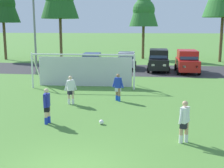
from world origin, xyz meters
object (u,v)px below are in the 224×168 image
(player_midfield_center, at_px, (47,106))
(parked_car_slot_left, at_px, (126,60))
(parked_car_slot_center, at_px, (187,61))
(player_defender_far, at_px, (71,90))
(player_winger_right, at_px, (184,122))
(street_lamp, at_px, (37,33))
(parked_car_slot_far_left, at_px, (92,61))
(soccer_ball, at_px, (101,122))
(player_striker_near, at_px, (118,87))
(parked_car_slot_center_left, at_px, (158,60))
(soccer_goal, at_px, (84,69))

(player_midfield_center, height_order, parked_car_slot_left, parked_car_slot_left)
(parked_car_slot_left, distance_m, parked_car_slot_center, 6.52)
(player_defender_far, xyz_separation_m, parked_car_slot_center, (7.97, 13.30, 0.29))
(player_winger_right, xyz_separation_m, street_lamp, (-11.73, 15.49, 3.02))
(player_winger_right, xyz_separation_m, parked_car_slot_far_left, (-7.34, 18.98, 0.05))
(player_defender_far, distance_m, player_winger_right, 7.73)
(soccer_ball, height_order, player_midfield_center, player_midfield_center)
(parked_car_slot_far_left, bearing_deg, player_striker_near, -72.07)
(parked_car_slot_center_left, height_order, parked_car_slot_center, same)
(soccer_goal, distance_m, parked_car_slot_center_left, 10.52)
(parked_car_slot_left, xyz_separation_m, parked_car_slot_center, (6.08, -2.35, 0.24))
(parked_car_slot_left, xyz_separation_m, street_lamp, (-7.82, -5.27, 2.96))
(soccer_goal, distance_m, player_winger_right, 11.95)
(player_striker_near, bearing_deg, player_winger_right, -62.70)
(parked_car_slot_left, distance_m, street_lamp, 9.88)
(player_winger_right, relative_size, parked_car_slot_center, 0.36)
(player_midfield_center, distance_m, parked_car_slot_far_left, 17.49)
(player_winger_right, xyz_separation_m, parked_car_slot_center_left, (-0.57, 19.16, 0.29))
(soccer_ball, xyz_separation_m, player_midfield_center, (-2.47, -0.20, 0.71))
(soccer_goal, relative_size, player_striker_near, 4.57)
(player_midfield_center, bearing_deg, street_lamp, 112.56)
(street_lamp, bearing_deg, soccer_goal, -43.21)
(parked_car_slot_center, height_order, street_lamp, street_lamp)
(soccer_goal, relative_size, street_lamp, 1.01)
(parked_car_slot_left, xyz_separation_m, parked_car_slot_center_left, (3.34, -1.59, 0.24))
(soccer_ball, bearing_deg, parked_car_slot_center_left, 80.57)
(player_midfield_center, relative_size, parked_car_slot_left, 0.39)
(parked_car_slot_center_left, xyz_separation_m, street_lamp, (-11.16, -3.67, 2.73))
(player_striker_near, bearing_deg, player_midfield_center, -120.21)
(soccer_ball, bearing_deg, player_defender_far, 124.66)
(player_striker_near, bearing_deg, player_defender_far, -156.85)
(soccer_goal, height_order, player_striker_near, soccer_goal)
(player_striker_near, relative_size, player_winger_right, 1.00)
(parked_car_slot_left, relative_size, parked_car_slot_center, 0.92)
(parked_car_slot_far_left, bearing_deg, parked_car_slot_center, -3.43)
(soccer_goal, xyz_separation_m, parked_car_slot_far_left, (-1.20, 8.74, -0.42))
(soccer_ball, relative_size, player_striker_near, 0.13)
(soccer_ball, xyz_separation_m, street_lamp, (-8.26, 13.76, 3.73))
(parked_car_slot_center, bearing_deg, player_striker_near, -113.80)
(parked_car_slot_center_left, height_order, street_lamp, street_lamp)
(player_midfield_center, height_order, parked_car_slot_far_left, parked_car_slot_far_left)
(soccer_ball, height_order, parked_car_slot_far_left, parked_car_slot_far_left)
(parked_car_slot_left, bearing_deg, soccer_goal, -101.98)
(player_winger_right, bearing_deg, parked_car_slot_far_left, 111.14)
(player_winger_right, height_order, parked_car_slot_center_left, parked_car_slot_center_left)
(parked_car_slot_center, bearing_deg, soccer_goal, -135.49)
(player_winger_right, bearing_deg, parked_car_slot_left, 100.66)
(player_midfield_center, bearing_deg, soccer_goal, 91.36)
(parked_car_slot_far_left, distance_m, parked_car_slot_center, 9.52)
(player_winger_right, bearing_deg, parked_car_slot_center_left, 91.71)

